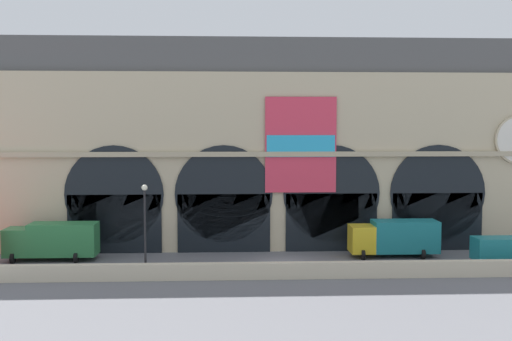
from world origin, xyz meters
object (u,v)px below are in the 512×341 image
Objects in this scene: street_lamp_quayside at (145,218)px; van_east at (506,249)px; box_truck_west at (53,240)px; box_truck_mideast at (395,237)px.

van_east is at bearing 5.90° from street_lamp_quayside.
street_lamp_quayside reaches higher than box_truck_west.
box_truck_mideast is 1.44× the size of van_east.
van_east is 0.75× the size of street_lamp_quayside.
box_truck_west reaches higher than van_east.
street_lamp_quayside is at bearing -174.10° from van_east.
van_east is (37.06, -3.22, -0.45)m from box_truck_west.
box_truck_mideast is at bearing 158.45° from van_east.
box_truck_west and box_truck_mideast have the same top height.
van_east is (8.22, -3.25, -0.45)m from box_truck_mideast.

